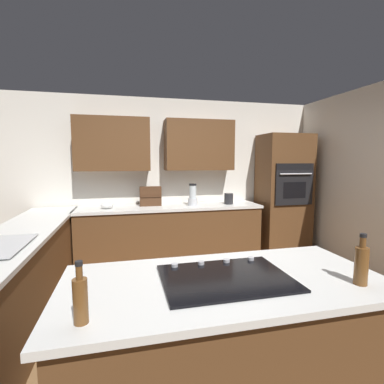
# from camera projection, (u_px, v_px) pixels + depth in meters

# --- Properties ---
(ground_plane) EXTENTS (14.00, 14.00, 0.00)m
(ground_plane) POSITION_uv_depth(u_px,v_px,m) (208.00, 319.00, 2.89)
(ground_plane) COLOR brown
(wall_back) EXTENTS (6.00, 0.44, 2.60)m
(wall_back) POSITION_uv_depth(u_px,v_px,m) (169.00, 170.00, 4.68)
(wall_back) COLOR white
(wall_back) RESTS_ON ground
(lower_cabinets_back) EXTENTS (2.80, 0.60, 0.86)m
(lower_cabinets_back) POSITION_uv_depth(u_px,v_px,m) (171.00, 235.00, 4.48)
(lower_cabinets_back) COLOR brown
(lower_cabinets_back) RESTS_ON ground
(countertop_back) EXTENTS (2.84, 0.64, 0.04)m
(countertop_back) POSITION_uv_depth(u_px,v_px,m) (171.00, 207.00, 4.43)
(countertop_back) COLOR silver
(countertop_back) RESTS_ON lower_cabinets_back
(lower_cabinets_side) EXTENTS (0.60, 2.90, 0.86)m
(lower_cabinets_side) POSITION_uv_depth(u_px,v_px,m) (25.00, 274.00, 2.95)
(lower_cabinets_side) COLOR brown
(lower_cabinets_side) RESTS_ON ground
(countertop_side) EXTENTS (0.64, 2.94, 0.04)m
(countertop_side) POSITION_uv_depth(u_px,v_px,m) (22.00, 232.00, 2.90)
(countertop_side) COLOR silver
(countertop_side) RESTS_ON lower_cabinets_side
(island_base) EXTENTS (1.85, 0.83, 0.86)m
(island_base) POSITION_uv_depth(u_px,v_px,m) (225.00, 352.00, 1.75)
(island_base) COLOR brown
(island_base) RESTS_ON ground
(island_top) EXTENTS (1.93, 0.91, 0.04)m
(island_top) POSITION_uv_depth(u_px,v_px,m) (226.00, 282.00, 1.70)
(island_top) COLOR silver
(island_top) RESTS_ON island_base
(wall_oven) EXTENTS (0.80, 0.66, 2.04)m
(wall_oven) POSITION_uv_depth(u_px,v_px,m) (283.00, 195.00, 4.86)
(wall_oven) COLOR brown
(wall_oven) RESTS_ON ground
(cooktop) EXTENTS (0.76, 0.56, 0.03)m
(cooktop) POSITION_uv_depth(u_px,v_px,m) (225.00, 277.00, 1.71)
(cooktop) COLOR black
(cooktop) RESTS_ON island_top
(blender) EXTENTS (0.15, 0.15, 0.34)m
(blender) POSITION_uv_depth(u_px,v_px,m) (193.00, 196.00, 4.47)
(blender) COLOR silver
(blender) RESTS_ON countertop_back
(mixing_bowl) EXTENTS (0.18, 0.18, 0.10)m
(mixing_bowl) POSITION_uv_depth(u_px,v_px,m) (107.00, 205.00, 4.18)
(mixing_bowl) COLOR white
(mixing_bowl) RESTS_ON countertop_back
(spice_rack) EXTENTS (0.33, 0.11, 0.30)m
(spice_rack) POSITION_uv_depth(u_px,v_px,m) (151.00, 196.00, 4.42)
(spice_rack) COLOR #472B19
(spice_rack) RESTS_ON countertop_back
(kettle) EXTENTS (0.14, 0.14, 0.18)m
(kettle) POSITION_uv_depth(u_px,v_px,m) (229.00, 199.00, 4.61)
(kettle) COLOR #262628
(kettle) RESTS_ON countertop_back
(oil_bottle) EXTENTS (0.06, 0.06, 0.28)m
(oil_bottle) POSITION_uv_depth(u_px,v_px,m) (80.00, 299.00, 1.23)
(oil_bottle) COLOR brown
(oil_bottle) RESTS_ON island_top
(second_bottle) EXTENTS (0.07, 0.07, 0.30)m
(second_bottle) POSITION_uv_depth(u_px,v_px,m) (361.00, 264.00, 1.61)
(second_bottle) COLOR brown
(second_bottle) RESTS_ON island_top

